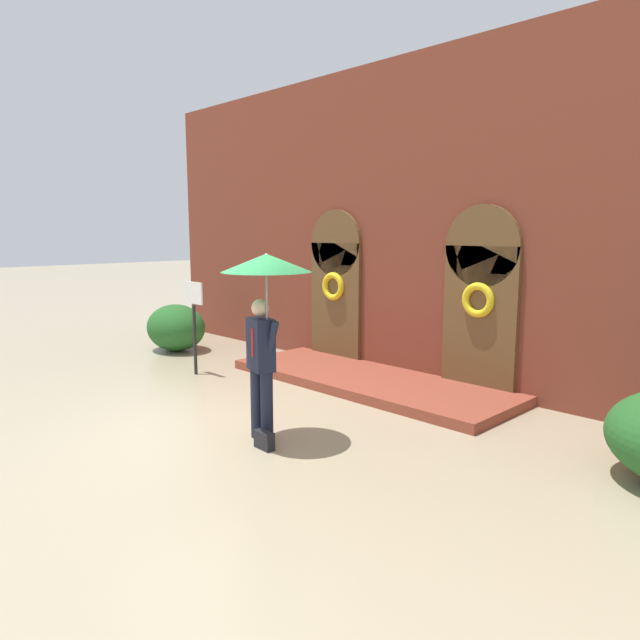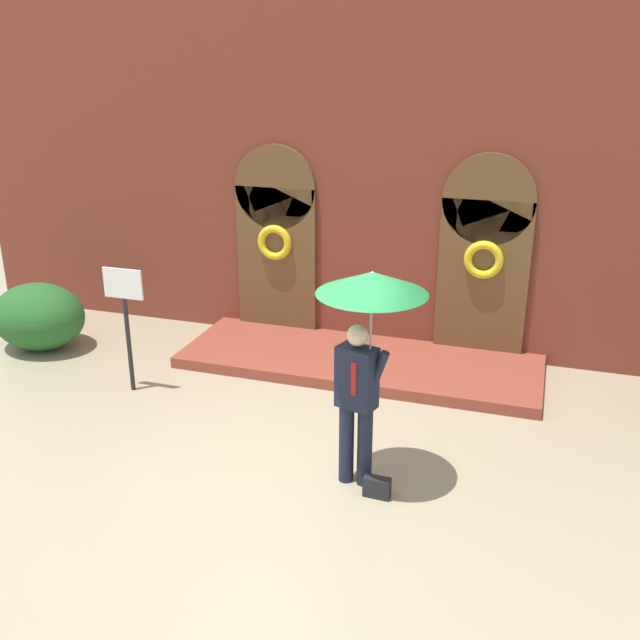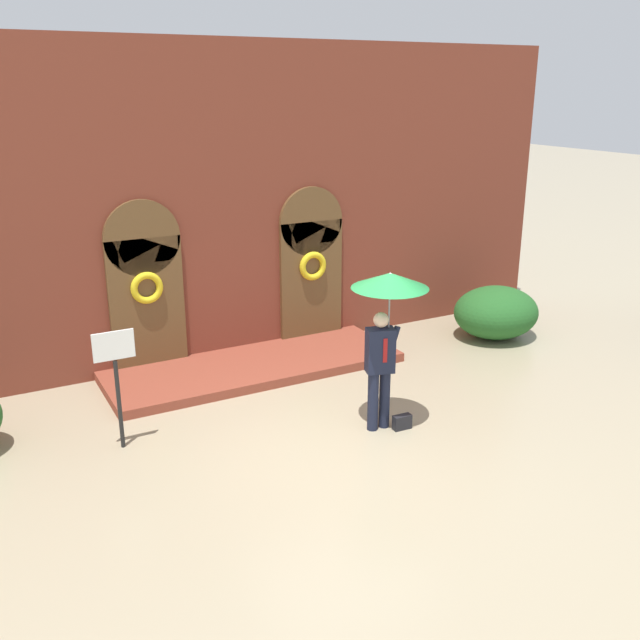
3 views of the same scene
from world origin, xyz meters
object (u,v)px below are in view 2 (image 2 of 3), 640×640
Objects in this scene: person_with_umbrella at (368,315)px; handbag at (377,487)px; shrub_left at (39,316)px; sign_post at (125,310)px.

person_with_umbrella reaches higher than handbag.
handbag is at bearing -46.13° from person_with_umbrella.
person_with_umbrella is 8.44× the size of handbag.
shrub_left is (-5.92, 2.28, 0.41)m from handbag.
shrub_left is at bearing 161.50° from handbag.
shrub_left is at bearing 158.08° from sign_post.
handbag is 0.16× the size of sign_post.
person_with_umbrella is 1.37× the size of sign_post.
handbag is at bearing -21.09° from shrub_left.
shrub_left reaches higher than handbag.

